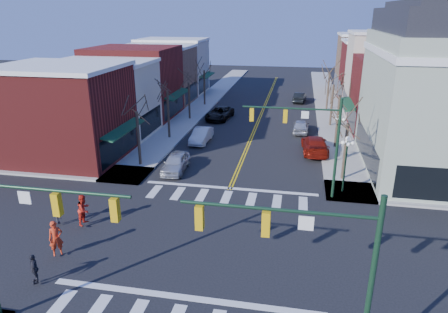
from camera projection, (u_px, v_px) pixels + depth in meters
The scene contains 35 objects.
ground at pixel (207, 244), 22.76m from camera, with size 160.00×160.00×0.00m, color black.
sidewalk_left at pixel (169, 135), 42.73m from camera, with size 3.50×70.00×0.15m, color #9E9B93.
sidewalk_right at pixel (338, 144), 39.68m from camera, with size 3.50×70.00×0.15m, color #9E9B93.
bldg_left_brick_a at pixel (64, 115), 34.95m from camera, with size 10.00×8.50×8.00m, color maroon.
bldg_left_stucco_a at pixel (105, 99), 42.19m from camera, with size 10.00×7.00×7.50m, color beige.
bldg_left_brick_b at pixel (134, 82), 49.41m from camera, with size 10.00×9.00×8.50m, color maroon.
bldg_left_tan at pixel (157, 75), 57.15m from camera, with size 10.00×7.50×7.80m, color #906B4F.
bldg_left_stucco_b at pixel (174, 67), 64.24m from camera, with size 10.00×8.00×8.20m, color beige.
bldg_right_brick_a at pixel (402, 96), 42.47m from camera, with size 10.00×8.50×8.00m, color maroon.
bldg_right_stucco at pixel (389, 76), 49.28m from camera, with size 10.00×7.00×10.00m, color beige.
bldg_right_brick_b at pixel (378, 74), 56.47m from camera, with size 10.00×8.00×8.50m, color maroon.
bldg_right_tan at pixel (370, 65), 63.77m from camera, with size 10.00×8.00×9.00m, color #906B4F.
traffic_mast_near_left at pixel (21, 227), 15.28m from camera, with size 6.60×0.28×7.20m.
traffic_mast_near_right at pixel (316, 258), 13.35m from camera, with size 6.60×0.28×7.20m.
traffic_mast_far_right at pixel (310, 134), 27.02m from camera, with size 6.60×0.28×7.20m.
lamppost_corner at pixel (346, 155), 28.17m from camera, with size 0.36×0.36×4.33m.
lamppost_midblock at pixel (339, 130), 34.17m from camera, with size 0.36×0.36×4.33m.
tree_left_a at pixel (139, 139), 33.57m from camera, with size 0.24×0.24×4.76m, color #382B21.
tree_left_b at pixel (168, 115), 40.91m from camera, with size 0.24×0.24×5.04m, color #382B21.
tree_left_c at pixel (189, 101), 48.38m from camera, with size 0.24×0.24×4.55m, color #382B21.
tree_left_d at pixel (204, 88), 55.71m from camera, with size 0.24×0.24×4.90m, color #382B21.
tree_right_a at pixel (345, 152), 30.66m from camera, with size 0.24×0.24×4.62m, color #382B21.
tree_right_b at pixel (337, 122), 37.96m from camera, with size 0.24×0.24×5.18m, color #382B21.
tree_right_c at pixel (332, 106), 45.40m from camera, with size 0.24×0.24×4.83m, color #382B21.
tree_right_d at pixel (328, 92), 52.77m from camera, with size 0.24×0.24×4.97m, color #382B21.
car_left_near at pixel (176, 163), 32.97m from camera, with size 1.76×4.36×1.49m, color silver.
car_left_mid at pixel (201, 135), 40.31m from camera, with size 1.52×4.36×1.44m, color silver.
car_left_far at pixel (220, 113), 49.04m from camera, with size 2.46×5.33×1.48m, color black.
car_right_near at pixel (315, 145), 37.27m from camera, with size 2.24×5.52×1.60m, color maroon.
car_right_mid at pixel (301, 126), 43.59m from camera, with size 1.69×4.20×1.43m, color silver.
car_right_far at pixel (300, 97), 58.34m from camera, with size 1.49×4.28×1.41m, color black.
pedestrian_red_a at pixel (56, 238), 21.21m from camera, with size 0.72×0.47×1.98m, color red.
pedestrian_red_b at pixel (84, 210), 24.34m from camera, with size 0.95×0.74×1.94m, color red.
pedestrian_dark_a at pixel (34, 268), 19.08m from camera, with size 0.90×0.38×1.54m, color black.
pedestrian_dark_b at pixel (57, 212), 24.48m from camera, with size 0.99×0.57×1.53m, color black.
Camera 1 is at (4.62, -19.16, 12.48)m, focal length 32.00 mm.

